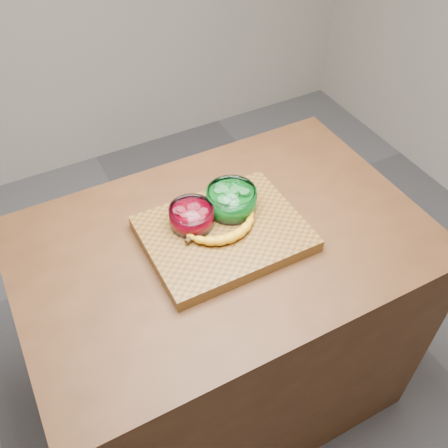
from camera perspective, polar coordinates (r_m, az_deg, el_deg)
name	(u,v)px	position (r m, az deg, el deg)	size (l,w,h in m)	color
ground	(224,384)	(2.20, 0.00, -17.84)	(3.50, 3.50, 0.00)	#57575B
counter	(224,324)	(1.81, 0.00, -11.41)	(1.20, 0.80, 0.90)	#4E2D17
cutting_board	(224,234)	(1.44, 0.00, -1.12)	(0.45, 0.35, 0.04)	brown
bowl_red	(192,216)	(1.42, -3.74, 0.90)	(0.13, 0.13, 0.06)	white
bowl_green	(231,200)	(1.46, 0.85, 2.75)	(0.15, 0.15, 0.07)	white
banana	(226,231)	(1.39, 0.26, -0.85)	(0.25, 0.11, 0.03)	orange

